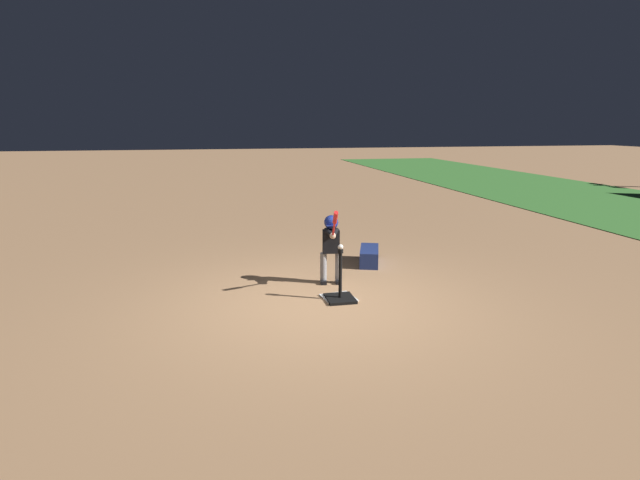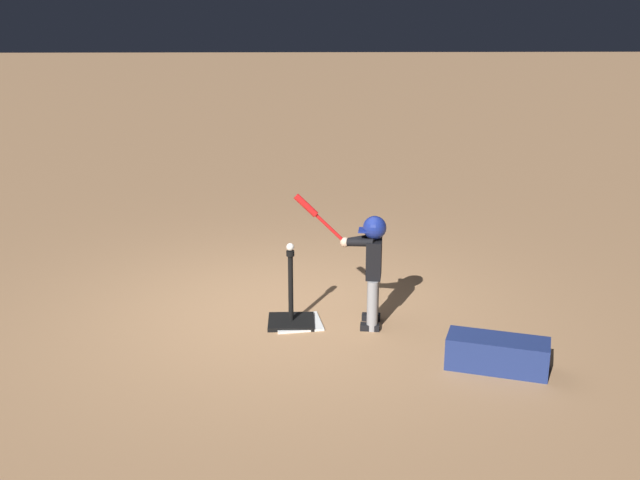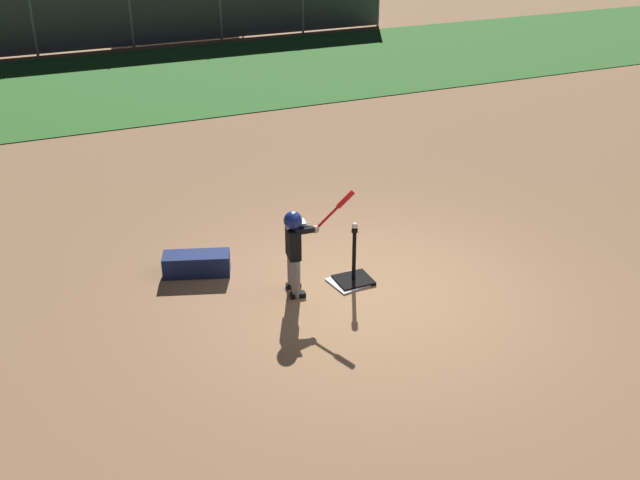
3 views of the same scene
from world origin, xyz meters
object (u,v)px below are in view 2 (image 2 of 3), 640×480
at_px(batter_child, 370,257).
at_px(equipment_bag, 497,354).
at_px(batting_tee, 291,314).
at_px(baseball, 290,247).

xyz_separation_m(batter_child, equipment_bag, (-0.99, 0.94, -0.55)).
height_order(batting_tee, equipment_bag, batting_tee).
bearing_deg(baseball, batter_child, 176.49).
distance_m(batting_tee, equipment_bag, 2.00).
bearing_deg(equipment_bag, baseball, -10.86).
distance_m(batting_tee, baseball, 0.68).
distance_m(batting_tee, batter_child, 0.95).
relative_size(batting_tee, baseball, 10.01).
distance_m(baseball, equipment_bag, 2.10).
bearing_deg(baseball, equipment_bag, 150.44).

